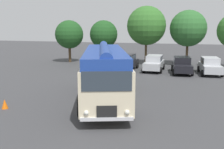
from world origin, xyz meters
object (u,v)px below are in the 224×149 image
(vintage_bus, at_px, (105,71))
(car_far_right, at_px, (210,66))
(traffic_cone, at_px, (5,104))
(car_mid_left, at_px, (154,63))
(car_near_left, at_px, (127,62))
(car_mid_right, at_px, (182,65))

(vintage_bus, relative_size, car_far_right, 2.35)
(traffic_cone, bearing_deg, vintage_bus, 34.57)
(car_mid_left, bearing_deg, car_near_left, 179.74)
(vintage_bus, bearing_deg, traffic_cone, -145.43)
(car_mid_right, bearing_deg, vintage_bus, -109.62)
(car_mid_left, height_order, car_mid_right, same)
(car_mid_right, bearing_deg, traffic_cone, -121.06)
(vintage_bus, height_order, car_near_left, vintage_bus)
(car_mid_left, distance_m, car_far_right, 5.53)
(car_far_right, xyz_separation_m, traffic_cone, (-11.63, -15.25, -0.57))
(car_near_left, height_order, car_mid_right, same)
(car_mid_left, bearing_deg, vintage_bus, -95.85)
(car_mid_left, relative_size, car_mid_right, 0.96)
(car_near_left, bearing_deg, car_far_right, -1.94)
(car_near_left, relative_size, car_mid_left, 1.01)
(car_near_left, height_order, traffic_cone, car_near_left)
(traffic_cone, bearing_deg, car_far_right, 52.67)
(vintage_bus, distance_m, car_near_left, 12.36)
(car_near_left, distance_m, car_far_right, 8.52)
(car_far_right, bearing_deg, car_mid_left, 177.15)
(vintage_bus, bearing_deg, car_mid_left, 84.15)
(car_mid_right, bearing_deg, car_far_right, 7.15)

